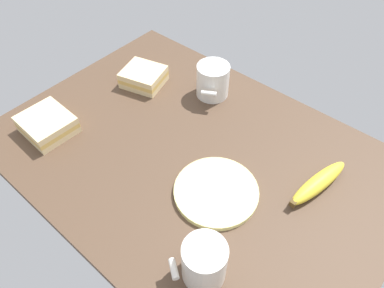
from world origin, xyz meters
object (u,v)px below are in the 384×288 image
(plate_of_food, at_px, (216,191))
(coffee_mug_milky, at_px, (204,262))
(sandwich_main, at_px, (47,124))
(coffee_mug_black, at_px, (213,80))
(banana, at_px, (319,183))
(sandwich_side, at_px, (144,77))

(plate_of_food, relative_size, coffee_mug_milky, 1.84)
(sandwich_main, bearing_deg, coffee_mug_black, -120.38)
(sandwich_main, bearing_deg, banana, -154.81)
(plate_of_food, xyz_separation_m, banana, (-0.15, -0.15, 0.01))
(coffee_mug_milky, distance_m, sandwich_main, 0.51)
(sandwich_main, bearing_deg, sandwich_side, -98.74)
(sandwich_main, distance_m, sandwich_side, 0.28)
(coffee_mug_black, height_order, banana, coffee_mug_black)
(coffee_mug_milky, distance_m, banana, 0.31)
(sandwich_side, bearing_deg, banana, 179.01)
(plate_of_food, bearing_deg, coffee_mug_black, -50.09)
(plate_of_food, relative_size, banana, 1.03)
(coffee_mug_milky, height_order, sandwich_side, coffee_mug_milky)
(plate_of_food, distance_m, coffee_mug_milky, 0.18)
(sandwich_side, height_order, banana, sandwich_side)
(plate_of_food, height_order, banana, banana)
(plate_of_food, relative_size, sandwich_main, 1.46)
(coffee_mug_milky, bearing_deg, plate_of_food, -59.49)
(sandwich_main, height_order, banana, sandwich_main)
(sandwich_main, xyz_separation_m, sandwich_side, (-0.04, -0.28, 0.00))
(plate_of_food, height_order, coffee_mug_black, coffee_mug_black)
(coffee_mug_milky, height_order, banana, coffee_mug_milky)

